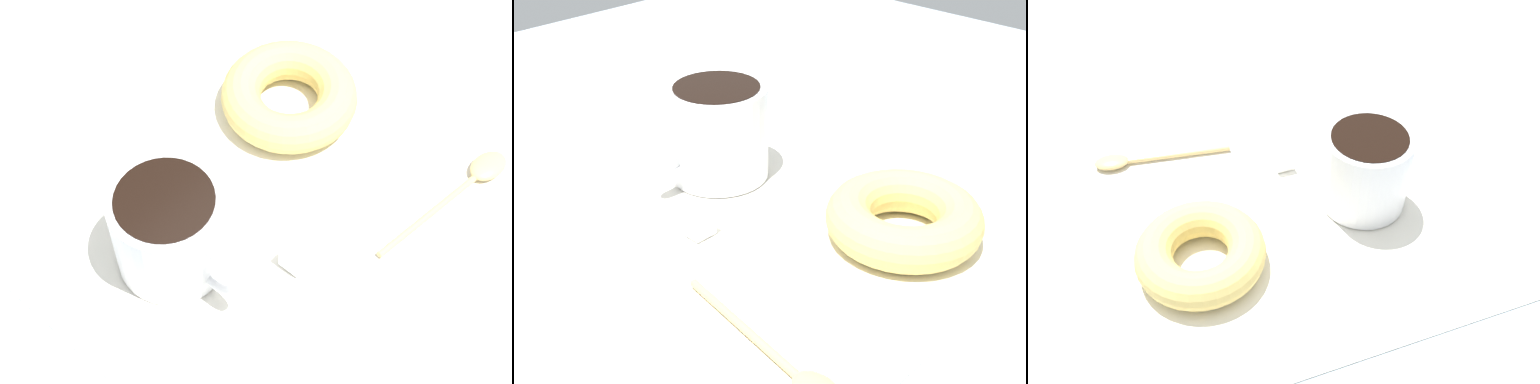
{
  "view_description": "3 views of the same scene",
  "coord_description": "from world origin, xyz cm",
  "views": [
    {
      "loc": [
        30.45,
        23.39,
        58.02
      ],
      "look_at": [
        2.17,
        -1.22,
        2.3
      ],
      "focal_mm": 60.0,
      "sensor_mm": 36.0,
      "label": 1
    },
    {
      "loc": [
        -31.1,
        33.24,
        30.41
      ],
      "look_at": [
        2.17,
        -1.22,
        2.3
      ],
      "focal_mm": 50.0,
      "sensor_mm": 36.0,
      "label": 2
    },
    {
      "loc": [
        -11.3,
        -38.63,
        41.25
      ],
      "look_at": [
        2.17,
        -1.22,
        2.3
      ],
      "focal_mm": 40.0,
      "sensor_mm": 36.0,
      "label": 3
    }
  ],
  "objects": [
    {
      "name": "sugar_cube",
      "position": [
        4.13,
        4.54,
        1.25
      ],
      "size": [
        1.91,
        1.91,
        1.91
      ],
      "primitive_type": "cube",
      "color": "white",
      "rests_on": "napkin"
    },
    {
      "name": "coffee_cup",
      "position": [
        9.95,
        -2.76,
        4.5
      ],
      "size": [
        8.45,
        11.6,
        8.12
      ],
      "color": "white",
      "rests_on": "napkin"
    },
    {
      "name": "donut",
      "position": [
        -7.31,
        -5.71,
        2.01
      ],
      "size": [
        11.7,
        11.7,
        3.42
      ],
      "primitive_type": "torus",
      "color": "#E5C66B",
      "rests_on": "napkin"
    },
    {
      "name": "napkin",
      "position": [
        2.17,
        -1.22,
        0.15
      ],
      "size": [
        35.96,
        35.96,
        0.3
      ],
      "primitive_type": "cube",
      "rotation": [
        0.0,
        0.0,
        0.0
      ],
      "color": "white",
      "rests_on": "ground_plane"
    },
    {
      "name": "spoon",
      "position": [
        -10.96,
        10.55,
        0.7
      ],
      "size": [
        14.64,
        3.52,
        0.9
      ],
      "color": "#D8B772",
      "rests_on": "napkin"
    },
    {
      "name": "ground_plane",
      "position": [
        0.0,
        0.0,
        -1.0
      ],
      "size": [
        120.0,
        120.0,
        2.0
      ],
      "primitive_type": "cube",
      "color": "#99A8B7"
    }
  ]
}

